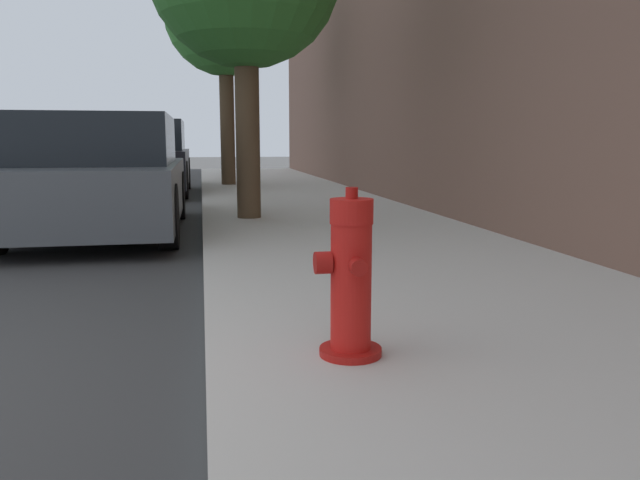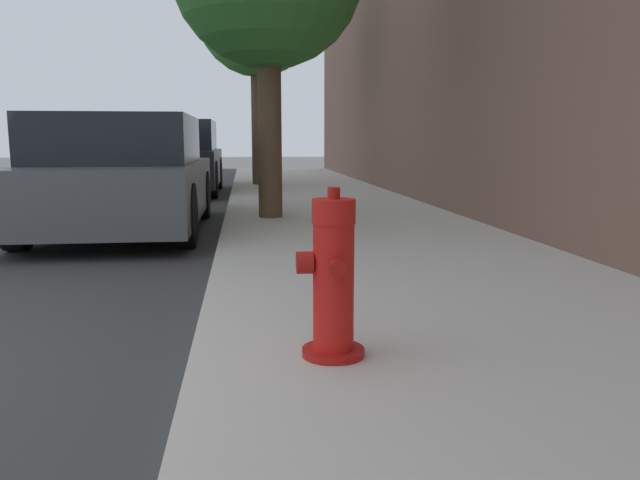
{
  "view_description": "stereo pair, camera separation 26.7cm",
  "coord_description": "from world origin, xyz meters",
  "views": [
    {
      "loc": [
        2.13,
        -2.34,
        1.1
      ],
      "look_at": [
        2.87,
        1.56,
        0.46
      ],
      "focal_mm": 35.0,
      "sensor_mm": 36.0,
      "label": 1
    },
    {
      "loc": [
        2.39,
        -2.38,
        1.1
      ],
      "look_at": [
        2.87,
        1.56,
        0.46
      ],
      "focal_mm": 35.0,
      "sensor_mm": 36.0,
      "label": 2
    }
  ],
  "objects": [
    {
      "name": "sidewalk_slab",
      "position": [
        3.68,
        0.0,
        0.06
      ],
      "size": [
        3.12,
        40.0,
        0.11
      ],
      "color": "beige",
      "rests_on": "ground_plane"
    },
    {
      "name": "parked_car_near",
      "position": [
        0.95,
        5.32,
        0.67
      ],
      "size": [
        1.87,
        4.02,
        1.38
      ],
      "color": "#4C5156",
      "rests_on": "ground_plane"
    },
    {
      "name": "parked_car_mid",
      "position": [
        0.97,
        10.88,
        0.72
      ],
      "size": [
        1.81,
        3.87,
        1.5
      ],
      "color": "black",
      "rests_on": "ground_plane"
    },
    {
      "name": "street_tree_far",
      "position": [
        2.72,
        11.97,
        3.78
      ],
      "size": [
        2.63,
        2.63,
        5.01
      ],
      "color": "brown",
      "rests_on": "sidewalk_slab"
    },
    {
      "name": "fire_hydrant",
      "position": [
        2.78,
        0.36,
        0.47
      ],
      "size": [
        0.31,
        0.31,
        0.78
      ],
      "color": "#A91511",
      "rests_on": "sidewalk_slab"
    }
  ]
}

